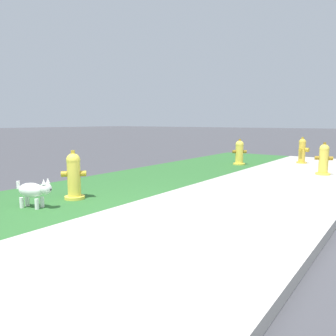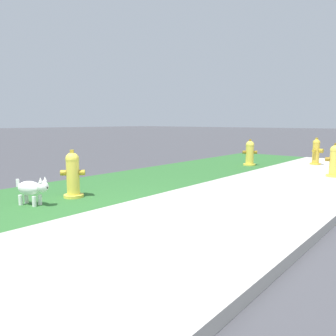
{
  "view_description": "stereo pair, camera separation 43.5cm",
  "coord_description": "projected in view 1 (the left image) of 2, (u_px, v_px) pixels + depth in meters",
  "views": [
    {
      "loc": [
        -2.92,
        -2.02,
        1.23
      ],
      "look_at": [
        1.77,
        1.4,
        0.4
      ],
      "focal_mm": 35.0,
      "sensor_mm": 36.0,
      "label": 1
    },
    {
      "loc": [
        -2.65,
        -2.36,
        1.23
      ],
      "look_at": [
        1.77,
        1.4,
        0.4
      ],
      "focal_mm": 35.0,
      "sensor_mm": 36.0,
      "label": 2
    }
  ],
  "objects": [
    {
      "name": "ground_plane",
      "position": [
        176.0,
        231.0,
        3.68
      ],
      "size": [
        120.0,
        120.0,
        0.0
      ],
      "primitive_type": "plane",
      "color": "#424247"
    },
    {
      "name": "fire_hydrant_across_street",
      "position": [
        239.0,
        152.0,
        9.31
      ],
      "size": [
        0.37,
        0.37,
        0.74
      ],
      "rotation": [
        0.0,
        0.0,
        5.37
      ],
      "color": "yellow",
      "rests_on": "ground"
    },
    {
      "name": "fire_hydrant_far_end",
      "position": [
        324.0,
        159.0,
        7.51
      ],
      "size": [
        0.37,
        0.39,
        0.76
      ],
      "rotation": [
        0.0,
        0.0,
        5.0
      ],
      "color": "yellow",
      "rests_on": "ground"
    },
    {
      "name": "fire_hydrant_mid_block",
      "position": [
        302.0,
        151.0,
        9.58
      ],
      "size": [
        0.37,
        0.34,
        0.77
      ],
      "rotation": [
        0.0,
        0.0,
        3.06
      ],
      "color": "gold",
      "rests_on": "ground"
    },
    {
      "name": "fire_hydrant_at_driveway",
      "position": [
        74.0,
        176.0,
        5.17
      ],
      "size": [
        0.35,
        0.35,
        0.78
      ],
      "rotation": [
        0.0,
        0.0,
        5.53
      ],
      "color": "yellow",
      "rests_on": "ground"
    },
    {
      "name": "grass_verge",
      "position": [
        45.0,
        200.0,
        5.14
      ],
      "size": [
        18.0,
        2.43,
        0.01
      ],
      "primitive_type": "cube",
      "color": "#2D662D",
      "rests_on": "ground"
    },
    {
      "name": "street_curb",
      "position": [
        303.0,
        255.0,
        2.88
      ],
      "size": [
        18.0,
        0.16,
        0.12
      ],
      "primitive_type": "cube",
      "color": "#BCB7AD",
      "rests_on": "ground"
    },
    {
      "name": "sidewalk_pavement",
      "position": [
        176.0,
        231.0,
        3.68
      ],
      "size": [
        18.0,
        2.57,
        0.01
      ],
      "primitive_type": "cube",
      "color": "#BCB7AD",
      "rests_on": "ground"
    },
    {
      "name": "small_white_dog",
      "position": [
        34.0,
        191.0,
        4.64
      ],
      "size": [
        0.33,
        0.55,
        0.44
      ],
      "rotation": [
        0.0,
        0.0,
        5.05
      ],
      "color": "white",
      "rests_on": "ground"
    }
  ]
}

